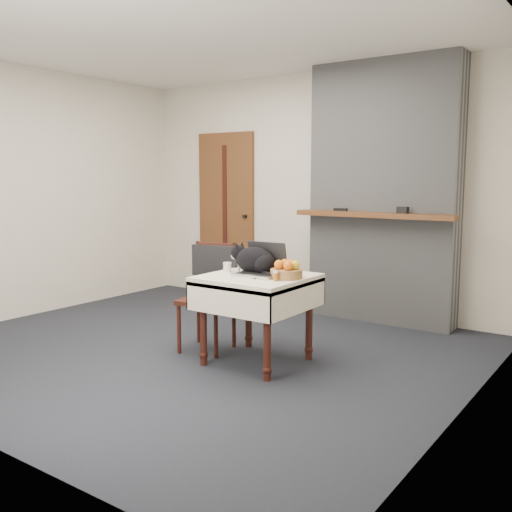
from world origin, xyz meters
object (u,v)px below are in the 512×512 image
Objects in this scene: fruit_basket at (287,271)px; chair at (211,281)px; cream_jar at (227,267)px; cat at (255,261)px; door at (226,215)px; laptop at (262,267)px; side_table at (257,290)px; pill_bottle at (276,276)px.

fruit_basket is 0.83m from chair.
fruit_basket is (0.55, 0.03, 0.02)m from cream_jar.
cat is 0.26m from cream_jar.
cat reaches higher than fruit_basket.
door reaches higher than fruit_basket.
side_table is at bearing -117.73° from laptop.
door is 2.62m from cat.
cat is at bearing 134.46° from side_table.
door reaches higher than laptop.
door is at bearing 135.25° from pill_bottle.
cream_jar reaches higher than pill_bottle.
laptop is 4.59× the size of cream_jar.
door reaches higher than side_table.
chair is at bearing 168.62° from side_table.
fruit_basket reaches higher than side_table.
cat reaches higher than pill_bottle.
laptop is at bearing -19.85° from chair.
side_table is 0.86× the size of chair.
laptop reaches higher than cream_jar.
cat is at bearing 11.95° from cream_jar.
cream_jar is at bearing -51.66° from door.
chair reaches higher than fruit_basket.
cat is at bearing 175.98° from fruit_basket.
side_table is 10.14× the size of cream_jar.
laptop reaches higher than cat.
pill_bottle reaches higher than side_table.
cat is 0.55m from chair.
pill_bottle is at bearing -25.09° from side_table.
chair is (-0.26, 0.11, -0.16)m from cream_jar.
pill_bottle is (2.09, -2.07, -0.26)m from door.
side_table is 0.31m from pill_bottle.
pill_bottle is 0.15m from fruit_basket.
cream_jar is 0.08× the size of chair.
side_table is 0.57m from chair.
chair is (1.29, -1.85, -0.42)m from door.
cat is (-0.05, 0.06, 0.22)m from side_table.
fruit_basket is 0.27× the size of chair.
laptop is 0.09m from cat.
cream_jar is (1.54, -1.95, -0.26)m from door.
laptop is (1.86, -1.92, -0.24)m from door.
pill_bottle is 0.30× the size of fruit_basket.
door is 5.66× the size of laptop.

